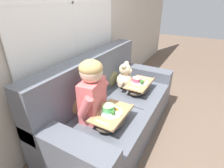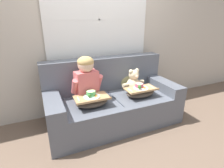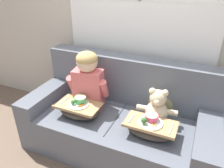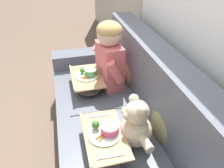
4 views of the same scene
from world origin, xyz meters
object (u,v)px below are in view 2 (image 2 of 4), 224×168
Objects in this scene: throw_pillow_behind_child at (83,84)px; child_figure at (86,77)px; teddy_bear at (134,82)px; throw_pillow_behind_teddy at (127,78)px; lap_tray_teddy at (141,92)px; lap_tray_child at (92,101)px; couch at (111,100)px.

child_figure is (0.00, -0.21, 0.19)m from throw_pillow_behind_child.
teddy_bear is at bearing -0.30° from child_figure.
throw_pillow_behind_teddy reaches higher than lap_tray_teddy.
throw_pillow_behind_teddy is 0.89m from lap_tray_child.
throw_pillow_behind_teddy is at bearing 15.45° from child_figure.
teddy_bear is (0.77, -0.22, -0.00)m from throw_pillow_behind_child.
throw_pillow_behind_child reaches higher than lap_tray_child.
couch is 0.48m from lap_tray_child.
couch is at bearing 0.90° from child_figure.
child_figure is 0.79m from teddy_bear.
throw_pillow_behind_child is 0.77m from throw_pillow_behind_teddy.
throw_pillow_behind_child is 0.74× the size of lap_tray_teddy.
teddy_bear is (0.77, -0.00, -0.19)m from child_figure.
couch reaches higher than throw_pillow_behind_child.
lap_tray_child is at bearing 179.98° from lap_tray_teddy.
lap_tray_teddy is (0.77, -0.22, -0.28)m from child_figure.
lap_tray_child is (-0.00, -0.43, -0.09)m from throw_pillow_behind_child.
lap_tray_child is at bearing -149.62° from couch.
couch reaches higher than teddy_bear.
couch is 4.17× the size of lap_tray_teddy.
throw_pillow_behind_child is 0.89m from lap_tray_teddy.
child_figure is at bearing -164.55° from throw_pillow_behind_teddy.
throw_pillow_behind_teddy is at bearing 90.16° from teddy_bear.
couch is at bearing 178.50° from teddy_bear.
throw_pillow_behind_teddy reaches higher than throw_pillow_behind_child.
child_figure reaches higher than lap_tray_child.
teddy_bear is at bearing -1.50° from couch.
teddy_bear is at bearing 15.63° from lap_tray_child.
couch is 4.85× the size of teddy_bear.
child_figure reaches higher than lap_tray_teddy.
child_figure is 1.35× the size of lap_tray_teddy.
throw_pillow_behind_child is at bearing 90.04° from child_figure.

